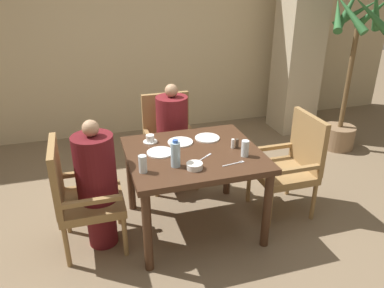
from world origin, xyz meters
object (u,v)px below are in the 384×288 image
Objects in this scene: plate_main_right at (180,142)px; plate_main_left at (160,152)px; potted_palm at (347,83)px; water_bottle at (176,154)px; diner_in_far_chair at (172,136)px; glass_tall_near at (245,148)px; chair_left_side at (79,194)px; glass_tall_mid at (143,164)px; plate_dessert_center at (207,138)px; chair_right_side at (292,162)px; bowl_small at (195,166)px; diner_in_left_chair at (97,184)px; teacup_with_saucer at (150,139)px; chair_far_side at (169,137)px.

plate_main_left is at bearing -144.47° from plate_main_right.
water_bottle is (-2.51, -1.27, -0.03)m from potted_palm.
diner_in_far_chair is 8.32× the size of glass_tall_near.
glass_tall_mid is (0.49, -0.22, 0.31)m from chair_left_side.
plate_main_left is 1.00× the size of plate_dessert_center.
potted_palm is (1.36, 1.07, 0.37)m from chair_right_side.
diner_in_far_chair reaches higher than bowl_small.
potted_palm is 9.19× the size of water_bottle.
chair_left_side is 3.45m from potted_palm.
chair_right_side reaches higher than plate_dessert_center.
chair_right_side reaches higher than bowl_small.
glass_tall_mid is at bearing -133.06° from plate_main_right.
water_bottle is (0.60, -0.20, 0.27)m from diner_in_left_chair.
diner_in_left_chair reaches higher than teacup_with_saucer.
diner_in_left_chair is (0.15, 0.00, 0.07)m from chair_left_side.
potted_palm reaches higher than chair_far_side.
bowl_small is at bearing -21.40° from diner_in_left_chair.
chair_right_side is 0.68m from glass_tall_near.
chair_left_side is 1.00× the size of chair_far_side.
glass_tall_near is (-0.58, -0.19, 0.31)m from chair_right_side.
chair_far_side reaches higher than plate_main_right.
water_bottle is at bearing -100.72° from chair_far_side.
diner_in_far_chair is 0.58m from plate_dessert_center.
diner_in_left_chair is at bearing -137.20° from diner_in_far_chair.
plate_main_right is 1.00× the size of water_bottle.
teacup_with_saucer reaches higher than plate_dessert_center.
chair_far_side is 7.02× the size of glass_tall_mid.
bowl_small is (0.23, -0.58, -0.01)m from teacup_with_saucer.
glass_tall_near is at bearing 0.78° from water_bottle.
glass_tall_near is (0.58, 0.01, -0.04)m from water_bottle.
teacup_with_saucer is (0.64, 0.30, 0.27)m from chair_left_side.
diner_in_far_chair is at bearing 85.53° from bowl_small.
potted_palm is 15.02× the size of glass_tall_mid.
water_bottle is at bearing -133.30° from plate_dessert_center.
plate_dessert_center is (-2.11, -0.84, -0.12)m from potted_palm.
plate_main_right is 1.78× the size of teacup_with_saucer.
glass_tall_near and glass_tall_mid have the same top height.
potted_palm is at bearing 38.21° from chair_right_side.
chair_left_side is 4.27× the size of plate_main_right.
potted_palm is 15.02× the size of glass_tall_near.
teacup_with_saucer is at bearing -117.62° from chair_far_side.
glass_tall_mid is at bearing -155.02° from potted_palm.
chair_far_side is at bearing -175.63° from potted_palm.
potted_palm is (3.11, 1.07, 0.30)m from diner_in_left_chair.
diner_in_far_chair is 8.32× the size of glass_tall_mid.
glass_tall_mid is (-0.38, 0.06, 0.04)m from bowl_small.
teacup_with_saucer is (0.50, 0.30, 0.20)m from diner_in_left_chair.
teacup_with_saucer is (-0.25, 0.09, 0.02)m from plate_main_right.
chair_left_side reaches higher than plate_dessert_center.
diner_in_left_chair is 8.23× the size of glass_tall_mid.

